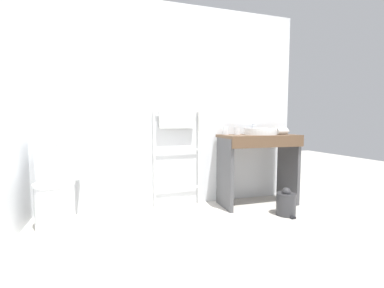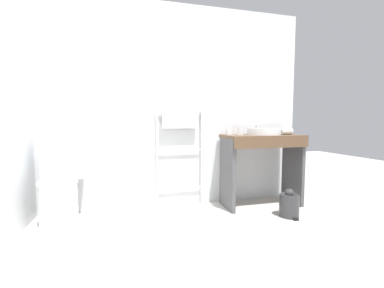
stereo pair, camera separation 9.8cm
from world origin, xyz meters
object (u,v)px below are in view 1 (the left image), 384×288
cup_near_edge (237,131)px  trash_bin (286,203)px  cup_near_wall (226,130)px  towel_radiator (177,133)px  hair_dryer (281,131)px  sink_basin (260,131)px  toilet (56,193)px

cup_near_edge → trash_bin: bearing=-55.5°
cup_near_wall → towel_radiator: bearing=173.4°
hair_dryer → sink_basin: bearing=172.7°
cup_near_wall → trash_bin: (0.47, -0.58, -0.78)m
cup_near_wall → trash_bin: 1.08m
cup_near_edge → trash_bin: 0.99m
toilet → hair_dryer: bearing=0.3°
toilet → cup_near_wall: 1.97m
cup_near_wall → hair_dryer: size_ratio=0.53×
toilet → cup_near_wall: bearing=5.5°
towel_radiator → sink_basin: towel_radiator is taller
toilet → hair_dryer: hair_dryer is taller
toilet → sink_basin: bearing=1.2°
cup_near_wall → trash_bin: bearing=-51.1°
towel_radiator → cup_near_wall: bearing=-6.6°
hair_dryer → trash_bin: 0.90m
toilet → hair_dryer: 2.61m
sink_basin → cup_near_wall: size_ratio=3.92×
toilet → trash_bin: size_ratio=2.52×
sink_basin → trash_bin: size_ratio=1.29×
cup_near_wall → cup_near_edge: 0.14m
sink_basin → trash_bin: sink_basin is taller
towel_radiator → cup_near_wall: size_ratio=11.79×
towel_radiator → cup_near_wall: 0.60m
trash_bin → cup_near_edge: bearing=124.5°
sink_basin → hair_dryer: 0.28m
toilet → sink_basin: size_ratio=1.95×
hair_dryer → cup_near_edge: bearing=170.3°
towel_radiator → toilet: bearing=-169.0°
cup_near_edge → towel_radiator: bearing=169.0°
hair_dryer → trash_bin: size_ratio=0.62×
towel_radiator → cup_near_edge: bearing=-11.0°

